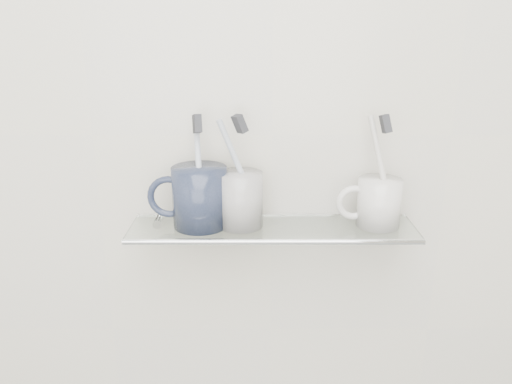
{
  "coord_description": "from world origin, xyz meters",
  "views": [
    {
      "loc": [
        -0.03,
        0.23,
        1.43
      ],
      "look_at": [
        -0.03,
        1.04,
        1.16
      ],
      "focal_mm": 35.0,
      "sensor_mm": 36.0,
      "label": 1
    }
  ],
  "objects_px": {
    "shelf_glass": "(273,229)",
    "mug_right": "(379,203)",
    "mug_left": "(200,197)",
    "mug_center": "(240,200)"
  },
  "relations": [
    {
      "from": "mug_center",
      "to": "shelf_glass",
      "type": "bearing_deg",
      "value": 12.41
    },
    {
      "from": "shelf_glass",
      "to": "mug_right",
      "type": "bearing_deg",
      "value": 1.55
    },
    {
      "from": "shelf_glass",
      "to": "mug_right",
      "type": "distance_m",
      "value": 0.19
    },
    {
      "from": "shelf_glass",
      "to": "mug_right",
      "type": "relative_size",
      "value": 5.88
    },
    {
      "from": "shelf_glass",
      "to": "mug_left",
      "type": "relative_size",
      "value": 4.7
    },
    {
      "from": "mug_left",
      "to": "mug_center",
      "type": "xyz_separation_m",
      "value": [
        0.07,
        0.0,
        -0.0
      ]
    },
    {
      "from": "shelf_glass",
      "to": "mug_center",
      "type": "xyz_separation_m",
      "value": [
        -0.06,
        0.0,
        0.05
      ]
    },
    {
      "from": "mug_center",
      "to": "mug_right",
      "type": "height_order",
      "value": "mug_center"
    },
    {
      "from": "shelf_glass",
      "to": "mug_right",
      "type": "height_order",
      "value": "mug_right"
    },
    {
      "from": "shelf_glass",
      "to": "mug_left",
      "type": "xyz_separation_m",
      "value": [
        -0.13,
        0.0,
        0.06
      ]
    }
  ]
}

